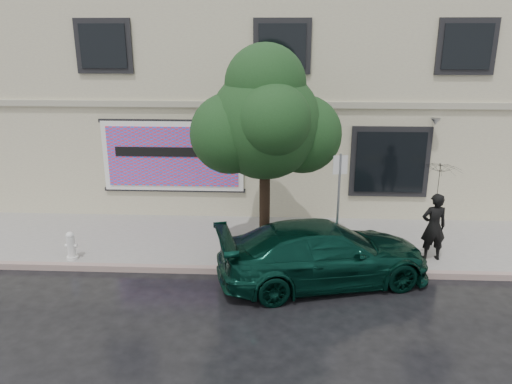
{
  "coord_description": "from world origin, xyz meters",
  "views": [
    {
      "loc": [
        -0.03,
        -9.37,
        5.58
      ],
      "look_at": [
        -0.59,
        2.2,
        1.85
      ],
      "focal_mm": 35.0,
      "sensor_mm": 36.0,
      "label": 1
    }
  ],
  "objects_px": {
    "pedestrian": "(434,227)",
    "fire_hydrant": "(71,246)",
    "car": "(324,253)",
    "street_tree": "(265,125)"
  },
  "relations": [
    {
      "from": "pedestrian",
      "to": "fire_hydrant",
      "type": "distance_m",
      "value": 8.99
    },
    {
      "from": "pedestrian",
      "to": "fire_hydrant",
      "type": "height_order",
      "value": "pedestrian"
    },
    {
      "from": "car",
      "to": "street_tree",
      "type": "xyz_separation_m",
      "value": [
        -1.4,
        1.0,
        2.8
      ]
    },
    {
      "from": "street_tree",
      "to": "fire_hydrant",
      "type": "distance_m",
      "value": 5.69
    },
    {
      "from": "pedestrian",
      "to": "street_tree",
      "type": "relative_size",
      "value": 0.37
    },
    {
      "from": "pedestrian",
      "to": "car",
      "type": "bearing_deg",
      "value": 13.44
    },
    {
      "from": "car",
      "to": "fire_hydrant",
      "type": "xyz_separation_m",
      "value": [
        -6.21,
        0.6,
        -0.21
      ]
    },
    {
      "from": "car",
      "to": "pedestrian",
      "type": "relative_size",
      "value": 2.84
    },
    {
      "from": "car",
      "to": "fire_hydrant",
      "type": "relative_size",
      "value": 6.76
    },
    {
      "from": "car",
      "to": "pedestrian",
      "type": "distance_m",
      "value": 2.96
    }
  ]
}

